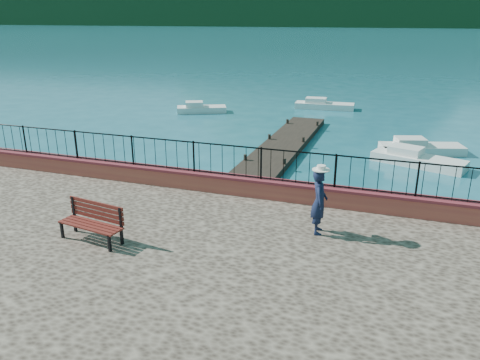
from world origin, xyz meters
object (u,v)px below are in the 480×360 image
Objects in this scene: boat_4 at (325,103)px; park_bench at (92,230)px; boat_1 at (419,157)px; boat_3 at (202,107)px; person at (319,202)px; boat_2 at (422,145)px.

park_bench is at bearing -97.55° from boat_4.
boat_1 is 13.77m from boat_4.
boat_3 and boat_4 have the same top height.
park_bench is 1.06× the size of person.
boat_4 is (-6.29, 12.25, 0.00)m from boat_1.
boat_2 is (0.18, 2.13, 0.00)m from boat_1.
person reaches higher than park_bench.
park_bench is 22.24m from boat_3.
boat_1 and boat_4 have the same top height.
person reaches higher than boat_4.
person is 0.49× the size of boat_3.
park_bench is 0.44× the size of boat_1.
boat_2 is (8.00, 15.34, -1.09)m from park_bench.
park_bench reaches higher than boat_1.
boat_2 and boat_4 have the same top height.
boat_2 is at bearing -61.53° from boat_4.
park_bench reaches higher than boat_4.
boat_1 is 2.13m from boat_2.
boat_2 is 12.02m from boat_4.
park_bench is 5.65m from person.
person is at bearing -85.27° from boat_4.
boat_2 is at bearing -47.52° from boat_3.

